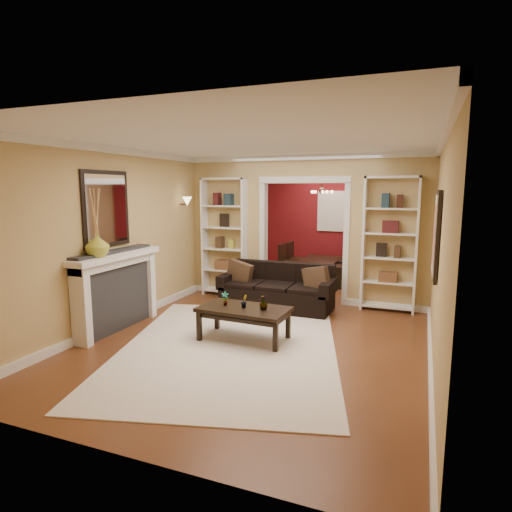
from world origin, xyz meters
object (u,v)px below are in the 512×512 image
at_px(fireplace, 118,292).
at_px(sofa, 277,287).
at_px(bookshelf_right, 390,245).
at_px(dining_table, 320,271).
at_px(coffee_table, 244,324).
at_px(bookshelf_left, 225,237).

bearing_deg(fireplace, sofa, 46.91).
relative_size(bookshelf_right, dining_table, 1.57).
height_order(sofa, fireplace, fireplace).
distance_m(bookshelf_right, fireplace, 4.47).
bearing_deg(bookshelf_right, coffee_table, -127.40).
bearing_deg(dining_table, coffee_table, 177.98).
distance_m(sofa, dining_table, 2.35).
xyz_separation_m(bookshelf_left, dining_table, (1.51, 1.76, -0.89)).
xyz_separation_m(sofa, bookshelf_left, (-1.28, 0.58, 0.76)).
bearing_deg(bookshelf_left, dining_table, 49.32).
bearing_deg(fireplace, coffee_table, 7.96).
height_order(sofa, dining_table, sofa).
xyz_separation_m(bookshelf_right, dining_table, (-1.59, 1.76, -0.89)).
relative_size(coffee_table, bookshelf_left, 0.54).
relative_size(bookshelf_right, fireplace, 1.35).
bearing_deg(dining_table, sofa, 174.44).
relative_size(sofa, bookshelf_right, 0.87).
distance_m(sofa, bookshelf_left, 1.60).
bearing_deg(coffee_table, sofa, 96.03).
distance_m(fireplace, dining_table, 4.76).
bearing_deg(coffee_table, bookshelf_left, 124.29).
xyz_separation_m(coffee_table, fireplace, (-1.91, -0.27, 0.35)).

